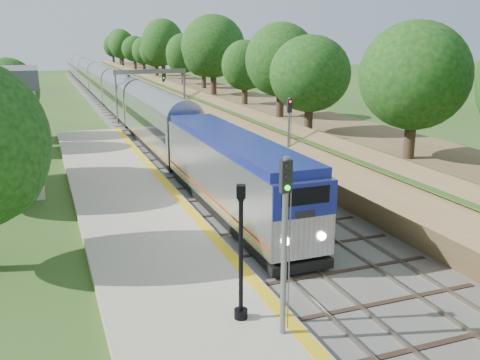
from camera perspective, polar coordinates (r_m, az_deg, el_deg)
name	(u,v)px	position (r m, az deg, el deg)	size (l,w,h in m)	color
trackbed	(140,117)	(69.07, -10.59, 6.67)	(9.50, 170.00, 0.28)	#4C4944
platform	(158,250)	(25.72, -8.76, -7.40)	(6.40, 68.00, 0.38)	#A69786
yellow_stripe	(215,238)	(26.31, -2.67, -6.24)	(0.55, 68.00, 0.01)	gold
embankment	(203,99)	(70.74, -3.92, 8.63)	(10.64, 170.00, 11.70)	brown
signal_gantry	(150,81)	(63.73, -9.55, 10.33)	(8.40, 0.38, 6.20)	slate
trees_behind_platform	(14,150)	(28.56, -22.93, 2.96)	(7.82, 53.32, 7.21)	#332316
train	(104,86)	(88.12, -14.31, 9.68)	(2.97, 139.57, 4.37)	black
lamppost_far	(241,261)	(18.43, 0.10, -8.61)	(0.48, 0.48, 4.86)	black
signal_platform	(285,228)	(17.00, 4.79, -5.16)	(0.35, 0.28, 6.04)	slate
signal_farside	(289,130)	(37.25, 5.23, 5.32)	(0.32, 0.25, 5.77)	slate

